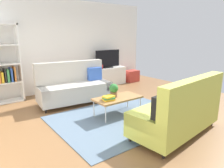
# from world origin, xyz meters

# --- Properties ---
(ground_plane) EXTENTS (7.68, 7.68, 0.00)m
(ground_plane) POSITION_xyz_m (0.00, 0.00, 0.00)
(ground_plane) COLOR brown
(wall_far) EXTENTS (6.40, 0.12, 2.90)m
(wall_far) POSITION_xyz_m (0.00, 2.80, 1.45)
(wall_far) COLOR white
(wall_far) RESTS_ON ground_plane
(area_rug) EXTENTS (2.90, 2.20, 0.01)m
(area_rug) POSITION_xyz_m (-0.04, -0.26, 0.01)
(area_rug) COLOR slate
(area_rug) RESTS_ON ground_plane
(couch_beige) EXTENTS (1.98, 1.03, 1.10)m
(couch_beige) POSITION_xyz_m (-0.37, 1.36, 0.44)
(couch_beige) COLOR #B2ADA3
(couch_beige) RESTS_ON ground_plane
(couch_green) EXTENTS (1.98, 1.03, 1.10)m
(couch_green) POSITION_xyz_m (0.31, -1.48, 0.44)
(couch_green) COLOR #C1CC51
(couch_green) RESTS_ON ground_plane
(coffee_table) EXTENTS (1.10, 0.56, 0.42)m
(coffee_table) POSITION_xyz_m (0.01, -0.06, 0.39)
(coffee_table) COLOR #9E7042
(coffee_table) RESTS_ON ground_plane
(tv_console) EXTENTS (1.40, 0.44, 0.64)m
(tv_console) POSITION_xyz_m (1.53, 2.46, 0.32)
(tv_console) COLOR silver
(tv_console) RESTS_ON ground_plane
(tv) EXTENTS (1.00, 0.20, 0.64)m
(tv) POSITION_xyz_m (1.53, 2.44, 0.95)
(tv) COLOR black
(tv) RESTS_ON tv_console
(storage_trunk) EXTENTS (0.52, 0.40, 0.44)m
(storage_trunk) POSITION_xyz_m (2.63, 2.36, 0.22)
(storage_trunk) COLOR #B2382D
(storage_trunk) RESTS_ON ground_plane
(potted_plant) EXTENTS (0.21, 0.21, 0.32)m
(potted_plant) POSITION_xyz_m (-0.06, 0.00, 0.59)
(potted_plant) COLOR brown
(potted_plant) RESTS_ON coffee_table
(table_book_0) EXTENTS (0.27, 0.22, 0.04)m
(table_book_0) POSITION_xyz_m (-0.29, -0.12, 0.44)
(table_book_0) COLOR gold
(table_book_0) RESTS_ON coffee_table
(table_book_1) EXTENTS (0.27, 0.22, 0.04)m
(table_book_1) POSITION_xyz_m (-0.29, -0.12, 0.47)
(table_book_1) COLOR #3F8C4C
(table_book_1) RESTS_ON table_book_0
(table_book_2) EXTENTS (0.26, 0.21, 0.03)m
(table_book_2) POSITION_xyz_m (-0.29, -0.12, 0.51)
(table_book_2) COLOR gold
(table_book_2) RESTS_ON table_book_1
(vase_0) EXTENTS (0.10, 0.10, 0.13)m
(vase_0) POSITION_xyz_m (0.95, 2.51, 0.70)
(vase_0) COLOR #B24C4C
(vase_0) RESTS_ON tv_console
(vase_1) EXTENTS (0.12, 0.12, 0.14)m
(vase_1) POSITION_xyz_m (1.11, 2.51, 0.71)
(vase_1) COLOR silver
(vase_1) RESTS_ON tv_console
(bottle_0) EXTENTS (0.04, 0.04, 0.14)m
(bottle_0) POSITION_xyz_m (1.28, 2.42, 0.71)
(bottle_0) COLOR red
(bottle_0) RESTS_ON tv_console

